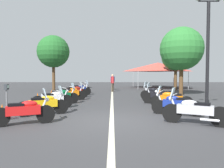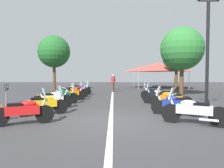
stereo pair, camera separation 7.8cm
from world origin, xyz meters
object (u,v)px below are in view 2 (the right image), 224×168
Objects in this scene: street_lamp_twin_globe at (208,32)px; traffic_cone_1 at (2,112)px; motorcycle_left_row_7 at (80,88)px; event_tent at (159,67)px; motorcycle_right_row_1 at (176,104)px; motorcycle_left_row_6 at (80,90)px; motorcycle_right_row_0 at (193,111)px; motorcycle_left_row_0 at (24,111)px; motorcycle_right_row_3 at (160,96)px; roadside_tree_0 at (54,52)px; motorcycle_left_row_3 at (61,96)px; motorcycle_right_row_4 at (155,93)px; motorcycle_right_row_2 at (171,99)px; traffic_cone_2 at (38,98)px; bystander_0 at (113,81)px; motorcycle_left_row_1 at (44,104)px; roadside_tree_1 at (176,57)px; roadside_tree_2 at (182,49)px; parking_meter at (6,94)px; motorcycle_left_row_2 at (53,99)px; motorcycle_left_row_4 at (71,93)px; traffic_cone_0 at (52,94)px; bystander_1 at (113,82)px; motorcycle_left_row_5 at (75,91)px.

street_lamp_twin_globe reaches higher than traffic_cone_1.
event_tent is at bearing 16.35° from motorcycle_left_row_7.
motorcycle_left_row_6 is at bearing -33.99° from motorcycle_right_row_1.
motorcycle_left_row_0 is at bearing 27.51° from motorcycle_right_row_0.
roadside_tree_0 reaches higher than motorcycle_right_row_3.
motorcycle_left_row_3 is at bearing -116.66° from motorcycle_left_row_7.
street_lamp_twin_globe is at bearing 138.98° from motorcycle_right_row_4.
motorcycle_left_row_6 is 8.69m from motorcycle_right_row_2.
traffic_cone_2 is 0.36× the size of bystander_0.
motorcycle_left_row_0 is at bearing -167.70° from roadside_tree_0.
motorcycle_left_row_6 is at bearing 64.71° from motorcycle_left_row_0.
motorcycle_right_row_2 is (1.61, -0.24, -0.00)m from motorcycle_right_row_1.
motorcycle_left_row_1 is 0.37× the size of roadside_tree_1.
motorcycle_left_row_7 is 0.98× the size of motorcycle_right_row_3.
roadside_tree_2 reaches higher than motorcycle_left_row_1.
parking_meter is at bearing 54.55° from motorcycle_right_row_3.
motorcycle_left_row_7 is at bearing -31.44° from motorcycle_right_row_2.
motorcycle_left_row_4 reaches higher than motorcycle_left_row_2.
roadside_tree_0 is at bearing 64.59° from roadside_tree_2.
motorcycle_left_row_7 is 7.50m from motorcycle_right_row_4.
traffic_cone_1 is 0.11× the size of roadside_tree_2.
street_lamp_twin_globe is at bearing -79.52° from motorcycle_left_row_7.
motorcycle_right_row_0 reaches higher than motorcycle_left_row_7.
motorcycle_right_row_0 is at bearing 111.06° from motorcycle_right_row_2.
motorcycle_left_row_1 is at bearing -114.24° from motorcycle_left_row_2.
bystander_0 is at bearing -54.05° from motorcycle_right_row_2.
traffic_cone_0 is 1.00× the size of traffic_cone_2.
motorcycle_right_row_2 is at bearing -52.25° from motorcycle_left_row_4.
traffic_cone_1 is 4.56m from traffic_cone_2.
motorcycle_left_row_6 is 1.60m from motorcycle_left_row_7.
motorcycle_left_row_1 is 12.37m from roadside_tree_2.
motorcycle_right_row_3 is 9.02m from bystander_1.
motorcycle_right_row_2 reaches higher than traffic_cone_0.
parking_meter is at bearing 16.43° from motorcycle_right_row_0.
traffic_cone_2 is (5.22, 1.42, -0.17)m from motorcycle_left_row_0.
motorcycle_right_row_2 is 1.07× the size of motorcycle_right_row_4.
motorcycle_left_row_0 reaches higher than motorcycle_left_row_7.
motorcycle_left_row_0 is at bearing 140.47° from bystander_0.
roadside_tree_1 is (10.71, -4.07, 3.13)m from motorcycle_right_row_3.
roadside_tree_0 is (9.16, 3.69, 3.68)m from motorcycle_left_row_4.
motorcycle_right_row_0 is (-3.30, -5.64, 0.01)m from motorcycle_left_row_2.
motorcycle_left_row_5 is at bearing 131.80° from bystander_0.
motorcycle_left_row_5 is 8.45m from motorcycle_right_row_1.
motorcycle_left_row_6 is at bearing 59.64° from motorcycle_left_row_2.
event_tent is at bearing 13.48° from roadside_tree_1.
motorcycle_left_row_4 is at bearing 73.96° from parking_meter.
motorcycle_right_row_2 is 0.37× the size of street_lamp_twin_globe.
motorcycle_left_row_2 is at bearing -118.66° from motorcycle_left_row_5.
bystander_1 is 7.08m from roadside_tree_2.
motorcycle_left_row_2 is at bearing 152.16° from event_tent.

